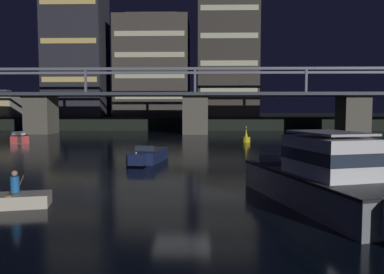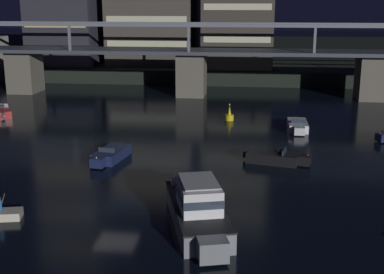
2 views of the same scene
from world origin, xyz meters
The scene contains 13 objects.
ground_plane centered at (0.00, 0.00, 0.00)m, with size 400.00×400.00×0.00m, color black.
far_riverbank centered at (0.00, 86.74, 1.10)m, with size 240.00×80.00×2.20m, color black.
river_bridge centered at (0.00, 38.73, 4.13)m, with size 97.54×6.40×9.38m.
tower_west_low centered at (-21.74, 51.71, 18.61)m, with size 10.35×8.11×33.13m.
tower_west_tall centered at (-8.20, 56.50, 11.44)m, with size 13.34×13.78×18.79m.
tower_central centered at (5.50, 53.66, 13.74)m, with size 10.45×12.90×23.38m.
cabin_cruiser_near_left centered at (5.39, -2.55, 1.05)m, with size 4.77×9.35×2.79m.
speedboat_mid_left centered at (-19.00, 23.83, 0.41)m, with size 3.50×4.90×1.16m.
speedboat_mid_center centered at (12.51, 20.89, 0.41)m, with size 1.80×5.19×1.16m.
speedboat_mid_right centered at (10.04, 9.84, 0.41)m, with size 5.21×2.65×1.16m.
speedboat_far_left centered at (-2.81, 9.10, 0.41)m, with size 2.38×5.23×1.16m.
channel_buoy centered at (5.73, 24.35, 0.48)m, with size 0.90×0.90×1.76m.
dinghy_with_paddler centered at (-6.07, -2.91, 0.28)m, with size 2.78×2.60×1.36m.
Camera 1 is at (0.85, -16.28, 3.58)m, focal length 35.03 mm.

